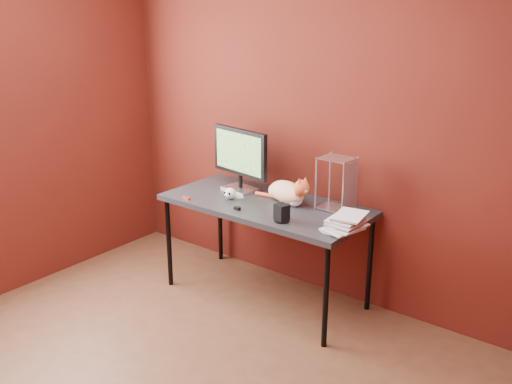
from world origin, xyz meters
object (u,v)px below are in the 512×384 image
Objects in this scene: book_stack at (339,133)px; desk at (265,209)px; speaker at (282,214)px; skull_mug at (230,194)px; cat at (287,192)px; monitor at (240,156)px.

desk is at bearing 170.64° from book_stack.
skull_mug is at bearing -177.35° from speaker.
skull_mug is at bearing -158.46° from desk.
speaker is 0.66m from book_stack.
cat is at bearing 21.32° from skull_mug.
monitor is 1.11× the size of cat.
desk is 0.47m from monitor.
monitor is at bearing 167.11° from book_stack.
desk is 12.65× the size of speaker.
desk is 0.20m from cat.
desk is 0.92m from book_stack.
speaker is (0.56, -0.14, 0.01)m from skull_mug.
monitor reaches higher than desk.
desk is 2.74× the size of monitor.
cat is 0.76m from book_stack.
book_stack reaches higher than desk.
cat is 5.65× the size of skull_mug.
speaker reaches higher than skull_mug.
cat reaches higher than skull_mug.
speaker is at bearing -42.64° from cat.
cat is 0.40× the size of book_stack.
cat is 0.42m from skull_mug.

